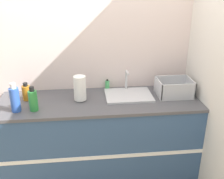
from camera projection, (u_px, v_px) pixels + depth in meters
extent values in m
cube|color=silver|center=(97.00, 50.00, 2.78)|extent=(4.39, 0.06, 2.60)
cube|color=silver|center=(203.00, 56.00, 2.56)|extent=(0.06, 2.64, 2.60)
cube|color=#33517A|center=(100.00, 139.00, 2.79)|extent=(1.99, 0.64, 0.85)
cube|color=white|center=(103.00, 157.00, 2.50)|extent=(1.99, 0.01, 0.04)
cube|color=#4C4C51|center=(100.00, 101.00, 2.62)|extent=(2.01, 0.66, 0.03)
cube|color=silver|center=(129.00, 95.00, 2.70)|extent=(0.47, 0.36, 0.02)
cylinder|color=silver|center=(126.00, 80.00, 2.80)|extent=(0.02, 0.02, 0.20)
cylinder|color=silver|center=(127.00, 73.00, 2.71)|extent=(0.02, 0.11, 0.02)
cylinder|color=#4C4C51|center=(80.00, 100.00, 2.60)|extent=(0.09, 0.09, 0.01)
cylinder|color=white|center=(80.00, 88.00, 2.55)|extent=(0.12, 0.12, 0.24)
cube|color=#B7BABF|center=(174.00, 95.00, 2.72)|extent=(0.35, 0.28, 0.01)
cube|color=#B7BABF|center=(179.00, 92.00, 2.57)|extent=(0.35, 0.01, 0.16)
cube|color=#B7BABF|center=(170.00, 82.00, 2.81)|extent=(0.35, 0.01, 0.16)
cube|color=#B7BABF|center=(158.00, 88.00, 2.67)|extent=(0.01, 0.28, 0.16)
cube|color=#B7BABF|center=(190.00, 86.00, 2.71)|extent=(0.01, 0.28, 0.16)
cylinder|color=#2D8C3D|center=(33.00, 101.00, 2.37)|extent=(0.08, 0.08, 0.19)
cylinder|color=black|center=(32.00, 89.00, 2.33)|extent=(0.04, 0.04, 0.04)
cylinder|color=#2D56B7|center=(15.00, 100.00, 2.35)|extent=(0.09, 0.09, 0.22)
cylinder|color=silver|center=(13.00, 86.00, 2.30)|extent=(0.05, 0.05, 0.05)
cylinder|color=#B26B19|center=(26.00, 93.00, 2.59)|extent=(0.08, 0.08, 0.15)
cylinder|color=black|center=(25.00, 84.00, 2.56)|extent=(0.04, 0.04, 0.03)
cylinder|color=#4CB266|center=(107.00, 85.00, 2.86)|extent=(0.05, 0.05, 0.10)
cylinder|color=black|center=(107.00, 80.00, 2.84)|extent=(0.02, 0.02, 0.02)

